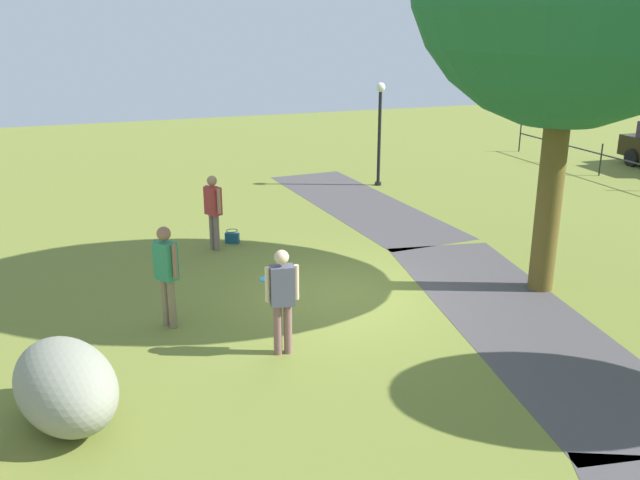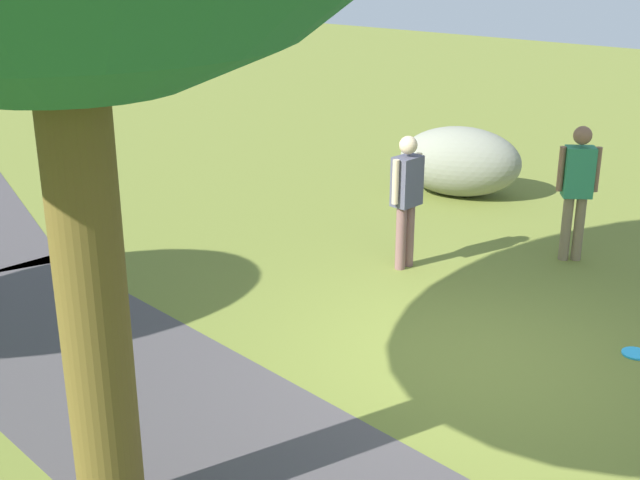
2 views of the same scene
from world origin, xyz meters
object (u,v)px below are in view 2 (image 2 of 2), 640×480
Objects in this scene: man_near_boulder at (577,183)px; backpack_by_boulder at (451,164)px; frisbee_on_grass at (635,353)px; passerby_on_path at (407,193)px; lawn_boulder at (460,161)px.

backpack_by_boulder is at bearing -39.39° from man_near_boulder.
frisbee_on_grass is (-1.53, 2.10, -1.02)m from man_near_boulder.
man_near_boulder is 6.56× the size of frisbee_on_grass.
passerby_on_path is 6.33× the size of frisbee_on_grass.
man_near_boulder is 1.04× the size of passerby_on_path.
man_near_boulder reaches higher than frisbee_on_grass.
lawn_boulder is at bearing -73.52° from passerby_on_path.
frisbee_on_grass is (-4.71, 4.71, -0.18)m from backpack_by_boulder.
man_near_boulder is 2.79m from frisbee_on_grass.
passerby_on_path is at bearing 111.21° from backpack_by_boulder.
passerby_on_path reaches higher than lawn_boulder.
man_near_boulder is at bearing 146.97° from lawn_boulder.
man_near_boulder reaches higher than passerby_on_path.
backpack_by_boulder reaches higher than frisbee_on_grass.
lawn_boulder is 5.51× the size of backpack_by_boulder.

